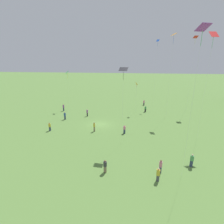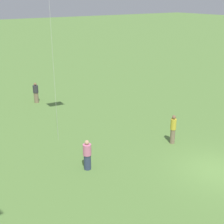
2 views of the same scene
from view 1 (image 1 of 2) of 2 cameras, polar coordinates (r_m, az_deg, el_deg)
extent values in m
plane|color=#5B843D|center=(38.39, -4.00, -4.03)|extent=(240.00, 240.00, 0.00)
cylinder|color=#847056|center=(23.54, -2.26, -18.13)|extent=(0.49, 0.49, 0.90)
cylinder|color=#333338|center=(23.10, -2.29, -16.60)|extent=(0.58, 0.58, 0.63)
sphere|color=brown|center=(22.86, -2.30, -15.70)|extent=(0.24, 0.24, 0.24)
cylinder|color=#333D5B|center=(33.92, 4.07, -6.30)|extent=(0.44, 0.44, 0.85)
cylinder|color=pink|center=(33.63, 4.10, -5.16)|extent=(0.52, 0.52, 0.60)
sphere|color=tan|center=(33.47, 4.11, -4.50)|extent=(0.24, 0.24, 0.24)
cylinder|color=#4C4C51|center=(53.79, 10.35, 2.59)|extent=(0.55, 0.55, 0.77)
cylinder|color=pink|center=(53.62, 10.39, 3.28)|extent=(0.65, 0.65, 0.59)
sphere|color=brown|center=(53.52, 10.41, 3.71)|extent=(0.24, 0.24, 0.24)
cylinder|color=#232328|center=(47.48, 10.82, 0.56)|extent=(0.57, 0.57, 0.85)
cylinder|color=#4C9956|center=(47.27, 10.87, 1.41)|extent=(0.67, 0.67, 0.62)
sphere|color=beige|center=(47.15, 10.90, 1.91)|extent=(0.24, 0.24, 0.24)
cylinder|color=#847056|center=(34.88, -5.80, -5.55)|extent=(0.33, 0.33, 0.95)
cylinder|color=gold|center=(34.57, -5.84, -4.31)|extent=(0.39, 0.39, 0.68)
sphere|color=brown|center=(34.39, -5.87, -3.60)|extent=(0.24, 0.24, 0.24)
cylinder|color=#4C4C51|center=(22.92, 14.73, -20.08)|extent=(0.47, 0.47, 0.81)
cylinder|color=gold|center=(22.46, 14.89, -18.52)|extent=(0.55, 0.55, 0.74)
sphere|color=beige|center=(22.17, 15.00, -17.50)|extent=(0.24, 0.24, 0.24)
cylinder|color=#333D5B|center=(49.19, -15.51, 0.87)|extent=(0.35, 0.35, 0.92)
cylinder|color=purple|center=(48.97, -15.59, 1.78)|extent=(0.41, 0.41, 0.69)
sphere|color=#A87A56|center=(48.85, -15.64, 2.30)|extent=(0.24, 0.24, 0.24)
cylinder|color=#333D5B|center=(26.75, 24.46, -15.03)|extent=(0.53, 0.53, 0.93)
cylinder|color=#4C9956|center=(26.33, 24.70, -13.51)|extent=(0.62, 0.62, 0.71)
sphere|color=beige|center=(26.10, 24.83, -12.61)|extent=(0.24, 0.24, 0.24)
cylinder|color=#232328|center=(43.68, -8.07, -0.81)|extent=(0.42, 0.42, 0.86)
cylinder|color=purple|center=(43.43, -8.11, 0.18)|extent=(0.50, 0.50, 0.73)
sphere|color=beige|center=(43.29, -8.14, 0.79)|extent=(0.24, 0.24, 0.24)
cylinder|color=#333D5B|center=(37.15, -19.60, -5.16)|extent=(0.47, 0.47, 0.82)
cylinder|color=gold|center=(36.89, -19.72, -4.11)|extent=(0.55, 0.55, 0.64)
sphere|color=#A87A56|center=(36.73, -19.79, -3.48)|extent=(0.24, 0.24, 0.24)
cylinder|color=#333D5B|center=(42.49, -15.09, -1.79)|extent=(0.54, 0.54, 0.88)
cylinder|color=#2D5193|center=(42.25, -15.17, -0.80)|extent=(0.64, 0.64, 0.67)
sphere|color=#A87A56|center=(42.11, -15.22, -0.21)|extent=(0.24, 0.24, 0.24)
cylinder|color=#333D5B|center=(24.17, 15.46, -17.75)|extent=(0.37, 0.37, 0.92)
cylinder|color=pink|center=(23.71, 15.63, -16.11)|extent=(0.44, 0.44, 0.74)
sphere|color=brown|center=(23.44, 15.73, -15.11)|extent=(0.24, 0.24, 0.24)
cube|color=green|center=(49.34, -14.44, 12.49)|extent=(1.21, 1.10, 0.68)
cylinder|color=yellow|center=(49.43, -14.35, 11.32)|extent=(0.04, 0.04, 1.44)
cylinder|color=silver|center=(50.02, -14.00, 6.71)|extent=(0.01, 0.01, 10.13)
cube|color=black|center=(26.92, 3.75, 13.81)|extent=(1.33, 1.40, 0.48)
cylinder|color=black|center=(27.00, 3.71, 11.69)|extent=(0.04, 0.04, 1.24)
cylinder|color=silver|center=(28.04, 3.50, 1.07)|extent=(0.01, 0.01, 12.39)
cube|color=orange|center=(42.71, 19.59, 22.79)|extent=(1.30, 1.21, 0.54)
cylinder|color=blue|center=(42.61, 19.42, 21.32)|extent=(0.04, 0.04, 1.55)
cylinder|color=silver|center=(42.78, 18.28, 10.33)|extent=(0.01, 0.01, 18.66)
cube|color=red|center=(50.65, 25.66, 21.22)|extent=(1.03, 1.14, 0.55)
cylinder|color=yellow|center=(50.57, 25.50, 20.12)|extent=(0.04, 0.04, 1.35)
cylinder|color=silver|center=(50.70, 24.24, 10.73)|extent=(0.01, 0.01, 18.68)
cube|color=blue|center=(53.20, 14.75, 21.67)|extent=(0.92, 0.96, 0.58)
cylinder|color=blue|center=(53.15, 14.68, 20.80)|extent=(0.04, 0.04, 1.15)
cylinder|color=silver|center=(53.30, 13.97, 11.83)|extent=(0.01, 0.01, 18.32)
cube|color=red|center=(33.09, 30.34, 21.09)|extent=(1.26, 1.49, 0.88)
cylinder|color=green|center=(33.00, 30.00, 19.02)|extent=(0.04, 0.04, 1.65)
cylinder|color=silver|center=(33.40, 28.01, 6.20)|extent=(0.01, 0.01, 17.44)
cube|color=orange|center=(44.62, 8.05, 9.11)|extent=(0.80, 0.66, 0.56)
cylinder|color=#E54C99|center=(44.70, 8.02, 8.44)|extent=(0.04, 0.04, 0.64)
cylinder|color=silver|center=(45.34, 7.84, 4.34)|extent=(0.01, 0.01, 7.63)
cube|color=purple|center=(20.48, 27.62, 23.31)|extent=(1.38, 1.48, 0.65)
cylinder|color=green|center=(20.38, 27.19, 20.53)|extent=(0.04, 0.04, 1.31)
cylinder|color=silver|center=(21.13, 24.37, 0.19)|extent=(0.01, 0.01, 16.88)
camera|label=2|loc=(44.50, 14.47, 10.14)|focal=50.00mm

